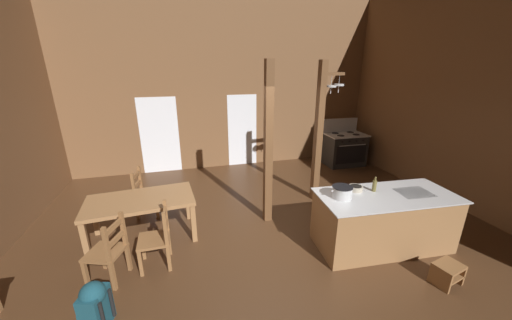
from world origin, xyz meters
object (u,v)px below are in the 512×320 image
Objects in this scene: ladderback_chair_by_post at (158,238)px; stockpot_on_counter at (342,192)px; ladderback_chair_near_window at (146,193)px; kitchen_island at (383,220)px; ladderback_chair_at_table_end at (109,251)px; step_stool at (447,272)px; bottle_tall_on_counter at (374,185)px; dining_table at (141,204)px; mixing_bowl_on_counter at (356,188)px; backpack at (95,304)px; stove_range at (344,149)px.

stockpot_on_counter is (2.74, -0.36, 0.55)m from ladderback_chair_by_post.
ladderback_chair_near_window is 3.68m from stockpot_on_counter.
ladderback_chair_by_post is at bearing 172.54° from stockpot_on_counter.
kitchen_island is at bearing -7.61° from ladderback_chair_by_post.
ladderback_chair_at_table_end is 3.41m from stockpot_on_counter.
kitchen_island is 4.34m from ladderback_chair_near_window.
step_stool is at bearing -20.90° from ladderback_chair_by_post.
ladderback_chair_by_post is at bearing 175.06° from bottle_tall_on_counter.
mixing_bowl_on_counter is (3.39, -0.97, 0.30)m from dining_table.
backpack is 4.10m from bottle_tall_on_counter.
kitchen_island is at bearing 6.32° from backpack.
ladderback_chair_at_table_end is (-5.69, -3.36, -0.03)m from stove_range.
step_stool is 4.65m from dining_table.
kitchen_island is at bearing -28.87° from ladderback_chair_near_window.
kitchen_island reaches higher than backpack.
mixing_bowl_on_counter reaches higher than kitchen_island.
dining_table is (-4.06, 2.22, 0.47)m from step_stool.
kitchen_island is 4.01m from stove_range.
backpack is at bearing -101.17° from dining_table.
ladderback_chair_by_post is 3.14m from mixing_bowl_on_counter.
ladderback_chair_by_post is at bearing -147.64° from stove_range.
ladderback_chair_by_post is 2.82m from stockpot_on_counter.
stove_range is at bearing 56.88° from stockpot_on_counter.
kitchen_island is 5.93× the size of stockpot_on_counter.
ladderback_chair_at_table_end is at bearing -166.57° from ladderback_chair_by_post.
kitchen_island is at bearing -55.57° from bottle_tall_on_counter.
ladderback_chair_by_post is 1.12m from backpack.
bottle_tall_on_counter is (3.68, -1.92, 0.56)m from ladderback_chair_near_window.
ladderback_chair_by_post reaches higher than kitchen_island.
backpack is 3.85m from mixing_bowl_on_counter.
ladderback_chair_by_post is 3.42m from bottle_tall_on_counter.
stockpot_on_counter is (-1.03, 1.08, 0.83)m from step_stool.
step_stool is 4.59m from ladderback_chair_at_table_end.
step_stool is 0.43× the size of ladderback_chair_at_table_end.
mixing_bowl_on_counter is at bearing 118.43° from step_stool.
ladderback_chair_at_table_end is at bearing 175.57° from kitchen_island.
dining_table is at bearing 110.40° from ladderback_chair_by_post.
kitchen_island is 1.05m from step_stool.
ladderback_chair_near_window is at bearing 143.09° from step_stool.
mixing_bowl_on_counter is (0.36, 0.17, -0.05)m from stockpot_on_counter.
stove_range is 4.84m from step_stool.
stove_range reaches higher than step_stool.
stove_range is 1.39× the size of ladderback_chair_at_table_end.
stove_range is 0.75× the size of dining_table.
step_stool is at bearing -73.52° from kitchen_island.
bottle_tall_on_counter is (3.98, -0.14, 0.56)m from ladderback_chair_at_table_end.
stockpot_on_counter is (3.03, -1.14, 0.35)m from dining_table.
stockpot_on_counter is at bearing -3.60° from ladderback_chair_at_table_end.
mixing_bowl_on_counter is at bearing -15.96° from dining_table.
bottle_tall_on_counter is at bearing -27.55° from ladderback_chair_near_window.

